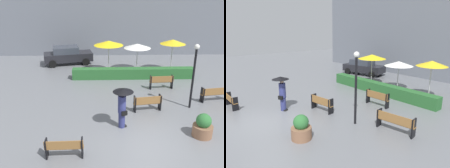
# 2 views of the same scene
# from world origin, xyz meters

# --- Properties ---
(ground_plane) EXTENTS (60.00, 60.00, 0.00)m
(ground_plane) POSITION_xyz_m (0.00, 0.00, 0.00)
(ground_plane) COLOR slate
(bench_far_right) EXTENTS (1.89, 0.63, 0.89)m
(bench_far_right) POSITION_xyz_m (4.89, 4.19, 0.53)
(bench_far_right) COLOR olive
(bench_far_right) RESTS_ON ground
(bench_mid_center) EXTENTS (1.58, 0.58, 0.88)m
(bench_mid_center) POSITION_xyz_m (0.61, 3.08, 0.51)
(bench_mid_center) COLOR olive
(bench_mid_center) RESTS_ON ground
(bench_near_left) EXTENTS (1.53, 0.39, 0.82)m
(bench_near_left) POSITION_xyz_m (-3.34, -0.83, 0.48)
(bench_near_left) COLOR olive
(bench_near_left) RESTS_ON ground
(bench_back_row) EXTENTS (1.60, 0.44, 0.92)m
(bench_back_row) POSITION_xyz_m (2.06, 6.26, 0.54)
(bench_back_row) COLOR olive
(bench_back_row) RESTS_ON ground
(pedestrian_with_umbrella) EXTENTS (0.96, 0.96, 2.06)m
(pedestrian_with_umbrella) POSITION_xyz_m (-0.91, 1.38, 1.33)
(pedestrian_with_umbrella) COLOR navy
(pedestrian_with_umbrella) RESTS_ON ground
(planter_pot) EXTENTS (0.90, 0.90, 1.12)m
(planter_pot) POSITION_xyz_m (2.69, 0.53, 0.48)
(planter_pot) COLOR brown
(planter_pot) RESTS_ON ground
(lamp_post) EXTENTS (0.28, 0.28, 3.64)m
(lamp_post) POSITION_xyz_m (3.07, 3.41, 2.25)
(lamp_post) COLOR black
(lamp_post) RESTS_ON ground
(patio_umbrella_yellow) EXTENTS (2.26, 2.26, 2.62)m
(patio_umbrella_yellow) POSITION_xyz_m (-1.41, 9.60, 2.44)
(patio_umbrella_yellow) COLOR silver
(patio_umbrella_yellow) RESTS_ON ground
(patio_umbrella_white) EXTENTS (2.13, 2.13, 2.28)m
(patio_umbrella_white) POSITION_xyz_m (0.87, 10.07, 2.10)
(patio_umbrella_white) COLOR silver
(patio_umbrella_white) RESTS_ON ground
(patio_umbrella_yellow_far) EXTENTS (1.98, 1.98, 2.66)m
(patio_umbrella_yellow_far) POSITION_xyz_m (3.57, 9.74, 2.48)
(patio_umbrella_yellow_far) COLOR silver
(patio_umbrella_yellow_far) RESTS_ON ground
(hedge_strip) EXTENTS (9.08, 0.70, 0.79)m
(hedge_strip) POSITION_xyz_m (0.42, 8.40, 0.39)
(hedge_strip) COLOR #28602D
(hedge_strip) RESTS_ON ground
(building_facade) EXTENTS (28.00, 1.20, 8.48)m
(building_facade) POSITION_xyz_m (0.00, 16.00, 4.24)
(building_facade) COLOR slate
(building_facade) RESTS_ON ground
(parked_car) EXTENTS (4.48, 2.69, 1.57)m
(parked_car) POSITION_xyz_m (-5.02, 12.42, 0.82)
(parked_car) COLOR black
(parked_car) RESTS_ON ground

